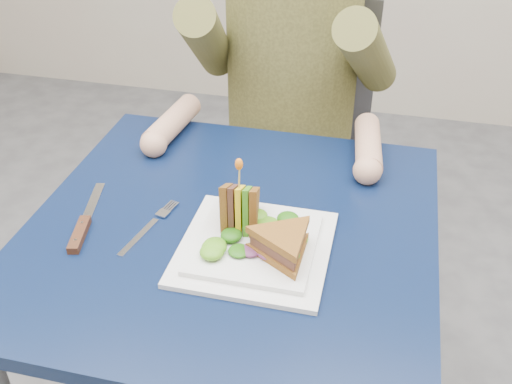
% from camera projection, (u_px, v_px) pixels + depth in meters
% --- Properties ---
extents(table, '(0.75, 0.75, 0.73)m').
position_uv_depth(table, '(232.00, 258.00, 1.16)').
color(table, black).
rests_on(table, ground).
extents(chair, '(0.42, 0.40, 0.93)m').
position_uv_depth(chair, '(295.00, 136.00, 1.78)').
color(chair, '#47474C').
rests_on(chair, ground).
extents(diner, '(0.54, 0.59, 0.74)m').
position_uv_depth(diner, '(292.00, 25.00, 1.47)').
color(diner, '#504D24').
rests_on(diner, chair).
extents(plate, '(0.26, 0.26, 0.02)m').
position_uv_depth(plate, '(255.00, 247.00, 1.05)').
color(plate, white).
rests_on(plate, table).
extents(sandwich_flat, '(0.18, 0.18, 0.05)m').
position_uv_depth(sandwich_flat, '(283.00, 244.00, 0.99)').
color(sandwich_flat, brown).
rests_on(sandwich_flat, plate).
extents(sandwich_upright, '(0.09, 0.15, 0.15)m').
position_uv_depth(sandwich_upright, '(240.00, 208.00, 1.06)').
color(sandwich_upright, brown).
rests_on(sandwich_upright, plate).
extents(fork, '(0.05, 0.18, 0.01)m').
position_uv_depth(fork, '(148.00, 228.00, 1.10)').
color(fork, silver).
rests_on(fork, table).
extents(knife, '(0.07, 0.22, 0.02)m').
position_uv_depth(knife, '(82.00, 228.00, 1.09)').
color(knife, silver).
rests_on(knife, table).
extents(toothpick, '(0.01, 0.01, 0.06)m').
position_uv_depth(toothpick, '(239.00, 178.00, 1.03)').
color(toothpick, tan).
rests_on(toothpick, sandwich_upright).
extents(toothpick_frill, '(0.01, 0.01, 0.02)m').
position_uv_depth(toothpick_frill, '(239.00, 164.00, 1.01)').
color(toothpick_frill, orange).
rests_on(toothpick_frill, sandwich_upright).
extents(lettuce_spill, '(0.15, 0.13, 0.02)m').
position_uv_depth(lettuce_spill, '(259.00, 234.00, 1.04)').
color(lettuce_spill, '#337A14').
rests_on(lettuce_spill, plate).
extents(onion_ring, '(0.04, 0.04, 0.02)m').
position_uv_depth(onion_ring, '(264.00, 234.00, 1.03)').
color(onion_ring, '#9E4C7A').
rests_on(onion_ring, plate).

